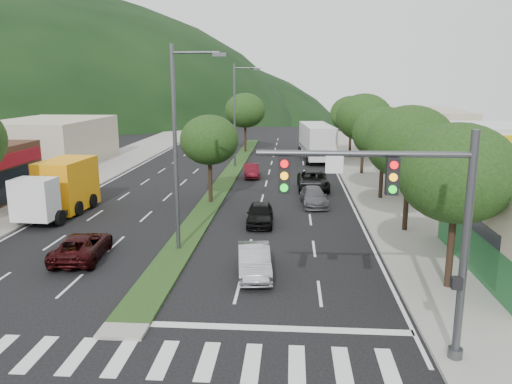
# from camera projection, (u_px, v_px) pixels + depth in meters

# --- Properties ---
(ground) EXTENTS (160.00, 160.00, 0.00)m
(ground) POSITION_uv_depth(u_px,v_px,m) (127.00, 326.00, 17.27)
(ground) COLOR black
(ground) RESTS_ON ground
(sidewalk_right) EXTENTS (5.00, 90.00, 0.15)m
(sidewalk_right) POSITION_uv_depth(u_px,v_px,m) (376.00, 185.00, 40.72)
(sidewalk_right) COLOR gray
(sidewalk_right) RESTS_ON ground
(sidewalk_left) EXTENTS (6.00, 90.00, 0.15)m
(sidewalk_left) POSITION_uv_depth(u_px,v_px,m) (73.00, 180.00, 42.52)
(sidewalk_left) COLOR gray
(sidewalk_left) RESTS_ON ground
(median) EXTENTS (1.60, 56.00, 0.12)m
(median) POSITION_uv_depth(u_px,v_px,m) (229.00, 176.00, 44.53)
(median) COLOR #1C3513
(median) RESTS_ON ground
(crosswalk) EXTENTS (19.00, 2.20, 0.01)m
(crosswalk) POSITION_uv_depth(u_px,v_px,m) (106.00, 357.00, 15.32)
(crosswalk) COLOR silver
(crosswalk) RESTS_ON ground
(traffic_signal) EXTENTS (6.12, 0.40, 7.00)m
(traffic_signal) POSITION_uv_depth(u_px,v_px,m) (412.00, 212.00, 14.13)
(traffic_signal) COLOR #47494C
(traffic_signal) RESTS_ON ground
(gas_canopy) EXTENTS (12.20, 8.20, 5.25)m
(gas_canopy) POSITION_uv_depth(u_px,v_px,m) (476.00, 133.00, 36.36)
(gas_canopy) COLOR silver
(gas_canopy) RESTS_ON ground
(bldg_left_far) EXTENTS (9.00, 14.00, 4.60)m
(bldg_left_far) POSITION_uv_depth(u_px,v_px,m) (52.00, 142.00, 51.23)
(bldg_left_far) COLOR #C1BA99
(bldg_left_far) RESTS_ON ground
(bldg_right_far) EXTENTS (10.00, 16.00, 5.20)m
(bldg_right_far) POSITION_uv_depth(u_px,v_px,m) (411.00, 132.00, 58.19)
(bldg_right_far) COLOR #C1BA99
(bldg_right_far) RESTS_ON ground
(tree_r_a) EXTENTS (4.60, 4.60, 6.63)m
(tree_r_a) POSITION_uv_depth(u_px,v_px,m) (457.00, 173.00, 19.28)
(tree_r_a) COLOR black
(tree_r_a) RESTS_ON sidewalk_right
(tree_r_b) EXTENTS (4.80, 4.80, 6.94)m
(tree_r_b) POSITION_uv_depth(u_px,v_px,m) (410.00, 143.00, 27.03)
(tree_r_b) COLOR black
(tree_r_b) RESTS_ON sidewalk_right
(tree_r_c) EXTENTS (4.40, 4.40, 6.48)m
(tree_r_c) POSITION_uv_depth(u_px,v_px,m) (384.00, 134.00, 34.88)
(tree_r_c) COLOR black
(tree_r_c) RESTS_ON sidewalk_right
(tree_r_d) EXTENTS (5.00, 5.00, 7.17)m
(tree_r_d) POSITION_uv_depth(u_px,v_px,m) (364.00, 118.00, 44.53)
(tree_r_d) COLOR black
(tree_r_d) RESTS_ON sidewalk_right
(tree_r_e) EXTENTS (4.60, 4.60, 6.71)m
(tree_r_e) POSITION_uv_depth(u_px,v_px,m) (351.00, 114.00, 54.33)
(tree_r_e) COLOR black
(tree_r_e) RESTS_ON sidewalk_right
(tree_med_near) EXTENTS (4.00, 4.00, 6.02)m
(tree_med_near) POSITION_uv_depth(u_px,v_px,m) (209.00, 140.00, 33.85)
(tree_med_near) COLOR black
(tree_med_near) RESTS_ON median
(tree_med_far) EXTENTS (4.80, 4.80, 6.94)m
(tree_med_far) POSITION_uv_depth(u_px,v_px,m) (245.00, 110.00, 59.05)
(tree_med_far) COLOR black
(tree_med_far) RESTS_ON median
(streetlight_near) EXTENTS (2.60, 0.25, 10.00)m
(streetlight_near) POSITION_uv_depth(u_px,v_px,m) (179.00, 139.00, 23.84)
(streetlight_near) COLOR #47494C
(streetlight_near) RESTS_ON ground
(streetlight_mid) EXTENTS (2.60, 0.25, 10.00)m
(streetlight_mid) POSITION_uv_depth(u_px,v_px,m) (237.00, 111.00, 48.20)
(streetlight_mid) COLOR #47494C
(streetlight_mid) RESTS_ON ground
(sedan_silver) EXTENTS (1.83, 4.06, 1.29)m
(sedan_silver) POSITION_uv_depth(u_px,v_px,m) (254.00, 261.00, 21.73)
(sedan_silver) COLOR #A9ACB1
(sedan_silver) RESTS_ON ground
(suv_maroon) EXTENTS (2.46, 4.63, 1.24)m
(suv_maroon) POSITION_uv_depth(u_px,v_px,m) (82.00, 246.00, 23.77)
(suv_maroon) COLOR black
(suv_maroon) RESTS_ON ground
(car_queue_a) EXTENTS (1.64, 3.84, 1.29)m
(car_queue_a) POSITION_uv_depth(u_px,v_px,m) (260.00, 214.00, 29.51)
(car_queue_a) COLOR black
(car_queue_a) RESTS_ON ground
(car_queue_b) EXTENTS (2.03, 4.29, 1.21)m
(car_queue_b) POSITION_uv_depth(u_px,v_px,m) (314.00, 197.00, 34.15)
(car_queue_b) COLOR #535459
(car_queue_b) RESTS_ON ground
(car_queue_c) EXTENTS (1.71, 3.75, 1.19)m
(car_queue_c) POSITION_uv_depth(u_px,v_px,m) (251.00, 171.00, 44.25)
(car_queue_c) COLOR #520D17
(car_queue_c) RESTS_ON ground
(car_queue_d) EXTENTS (2.47, 5.17, 1.42)m
(car_queue_d) POSITION_uv_depth(u_px,v_px,m) (313.00, 181.00, 38.98)
(car_queue_d) COLOR black
(car_queue_d) RESTS_ON ground
(box_truck) EXTENTS (2.97, 7.00, 3.40)m
(box_truck) POSITION_uv_depth(u_px,v_px,m) (61.00, 189.00, 31.67)
(box_truck) COLOR silver
(box_truck) RESTS_ON ground
(motorhome) EXTENTS (3.92, 10.17, 3.82)m
(motorhome) POSITION_uv_depth(u_px,v_px,m) (317.00, 141.00, 53.96)
(motorhome) COLOR silver
(motorhome) RESTS_ON ground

